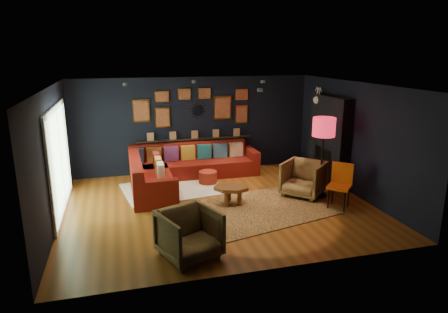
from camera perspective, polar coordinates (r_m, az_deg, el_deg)
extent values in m
plane|color=brown|center=(8.77, -0.75, -7.02)|extent=(6.50, 6.50, 0.00)
plane|color=black|center=(11.00, -4.32, 4.51)|extent=(6.50, 0.00, 6.50)
plane|color=black|center=(5.86, 5.87, -4.86)|extent=(6.50, 0.00, 6.50)
plane|color=black|center=(8.23, -23.29, -0.21)|extent=(0.00, 5.50, 5.50)
plane|color=black|center=(9.68, 18.23, 2.37)|extent=(0.00, 5.50, 5.50)
plane|color=beige|center=(8.17, -0.82, 10.16)|extent=(6.50, 6.50, 0.00)
cube|color=maroon|center=(10.74, -4.75, -1.73)|extent=(3.20, 0.95, 0.42)
cube|color=maroon|center=(10.97, -5.13, 0.88)|extent=(3.20, 0.24, 0.46)
cube|color=maroon|center=(11.12, 3.88, -0.55)|extent=(0.22, 0.95, 0.64)
cube|color=maroon|center=(9.57, -10.21, -4.03)|extent=(0.95, 2.20, 0.42)
cube|color=maroon|center=(9.42, -12.48, -1.76)|extent=(0.24, 2.20, 0.46)
cube|color=maroon|center=(8.59, -9.65, -5.43)|extent=(0.95, 0.22, 0.64)
cube|color=#292945|center=(10.63, -12.39, 0.08)|extent=(0.38, 0.14, 0.38)
cube|color=brown|center=(10.66, -9.97, 0.24)|extent=(0.38, 0.14, 0.38)
cube|color=#5C285E|center=(10.71, -7.58, 0.40)|extent=(0.38, 0.14, 0.38)
cube|color=#A77B23|center=(10.77, -5.21, 0.56)|extent=(0.38, 0.14, 0.38)
cube|color=#185160|center=(10.85, -2.86, 0.71)|extent=(0.38, 0.14, 0.38)
cube|color=#2B4D66|center=(10.95, -0.56, 0.86)|extent=(0.38, 0.14, 0.38)
cube|color=tan|center=(11.07, 1.69, 1.01)|extent=(0.38, 0.14, 0.38)
cube|color=maroon|center=(10.13, -9.66, -0.51)|extent=(0.14, 0.38, 0.38)
cube|color=#B07C2C|center=(9.65, -9.36, -1.27)|extent=(0.14, 0.38, 0.38)
cube|color=beige|center=(9.17, -9.04, -2.11)|extent=(0.14, 0.38, 0.38)
cube|color=black|center=(11.01, -4.21, 2.50)|extent=(3.20, 0.12, 0.04)
cube|color=gold|center=(10.74, -11.74, 6.42)|extent=(0.45, 0.03, 0.60)
cube|color=#B35935|center=(10.72, -11.73, 6.41)|extent=(0.38, 0.01, 0.51)
cube|color=gold|center=(10.81, -8.76, 5.54)|extent=(0.40, 0.03, 0.55)
cube|color=#B35935|center=(10.79, -8.75, 5.52)|extent=(0.34, 0.01, 0.47)
cube|color=gold|center=(10.74, -8.88, 8.44)|extent=(0.38, 0.03, 0.30)
cube|color=#B35935|center=(10.72, -8.87, 8.43)|extent=(0.32, 0.01, 0.25)
cube|color=gold|center=(11.08, -0.24, 6.98)|extent=(0.50, 0.03, 0.65)
cube|color=#B35935|center=(11.06, -0.21, 6.97)|extent=(0.42, 0.01, 0.55)
cube|color=gold|center=(11.26, 2.49, 6.06)|extent=(0.35, 0.03, 0.50)
cube|color=#B35935|center=(11.24, 2.51, 6.05)|extent=(0.30, 0.01, 0.42)
cube|color=gold|center=(11.19, 2.52, 8.85)|extent=(0.35, 0.03, 0.30)
cube|color=#B35935|center=(11.17, 2.55, 8.84)|extent=(0.30, 0.01, 0.25)
cube|color=gold|center=(10.81, -5.69, 8.85)|extent=(0.35, 0.03, 0.30)
cube|color=#B35935|center=(10.79, -5.68, 8.84)|extent=(0.30, 0.01, 0.25)
cube|color=gold|center=(10.91, -2.81, 8.96)|extent=(0.35, 0.03, 0.30)
cube|color=#B35935|center=(10.90, -2.79, 8.95)|extent=(0.30, 0.01, 0.25)
cylinder|color=silver|center=(10.93, -3.81, 6.57)|extent=(0.28, 0.03, 0.28)
cone|color=gold|center=(10.97, -2.68, 6.62)|extent=(0.03, 0.16, 0.03)
cone|color=gold|center=(10.96, -2.77, 7.06)|extent=(0.04, 0.16, 0.04)
cone|color=gold|center=(10.94, -3.02, 7.42)|extent=(0.04, 0.16, 0.04)
cone|color=gold|center=(10.92, -3.39, 7.65)|extent=(0.04, 0.16, 0.04)
cone|color=gold|center=(10.90, -3.83, 7.72)|extent=(0.03, 0.16, 0.03)
cone|color=gold|center=(10.89, -4.27, 7.61)|extent=(0.04, 0.16, 0.04)
cone|color=gold|center=(10.88, -4.63, 7.35)|extent=(0.04, 0.16, 0.04)
cone|color=gold|center=(10.88, -4.88, 6.96)|extent=(0.04, 0.16, 0.04)
cone|color=gold|center=(10.89, -4.95, 6.52)|extent=(0.03, 0.16, 0.03)
cone|color=gold|center=(10.91, -4.86, 6.09)|extent=(0.04, 0.16, 0.04)
cone|color=gold|center=(10.92, -4.60, 5.73)|extent=(0.04, 0.16, 0.04)
cone|color=gold|center=(10.95, -4.23, 5.50)|extent=(0.04, 0.16, 0.04)
cone|color=gold|center=(10.96, -3.79, 5.44)|extent=(0.03, 0.16, 0.03)
cone|color=gold|center=(10.98, -3.36, 5.54)|extent=(0.04, 0.16, 0.04)
cone|color=gold|center=(10.98, -3.00, 5.81)|extent=(0.04, 0.16, 0.04)
cone|color=gold|center=(10.98, -2.76, 6.19)|extent=(0.04, 0.16, 0.04)
cube|color=black|center=(10.39, 14.77, 2.32)|extent=(0.30, 1.60, 2.20)
cube|color=black|center=(10.52, 14.26, -1.16)|extent=(0.20, 0.80, 0.90)
cone|color=white|center=(10.71, 14.21, 7.88)|extent=(0.35, 0.28, 0.28)
sphere|color=white|center=(10.61, 13.16, 7.88)|extent=(0.20, 0.20, 0.20)
cylinder|color=white|center=(10.54, 13.47, 8.75)|extent=(0.02, 0.10, 0.28)
cylinder|color=white|center=(10.65, 13.16, 8.82)|extent=(0.02, 0.10, 0.28)
cube|color=white|center=(8.85, -22.46, -0.48)|extent=(0.04, 2.80, 2.20)
cube|color=#BBE8B2|center=(8.85, -22.30, -0.47)|extent=(0.01, 2.60, 2.00)
cube|color=white|center=(8.85, -22.26, -0.46)|extent=(0.02, 0.06, 2.00)
cylinder|color=black|center=(9.12, -13.94, 9.98)|extent=(0.10, 0.10, 0.06)
cylinder|color=black|center=(9.69, -4.35, 10.62)|extent=(0.10, 0.10, 0.06)
cylinder|color=black|center=(9.73, 5.56, 10.62)|extent=(0.10, 0.10, 0.06)
cylinder|color=black|center=(7.58, 5.15, 9.44)|extent=(0.10, 0.10, 0.06)
cube|color=silver|center=(9.82, -7.18, -4.60)|extent=(2.57, 2.04, 0.03)
cube|color=#BF8549|center=(8.60, 5.20, -7.49)|extent=(3.24, 2.64, 0.02)
cylinder|color=brown|center=(8.60, 0.36, -6.13)|extent=(0.10, 0.10, 0.31)
cylinder|color=brown|center=(8.68, 2.22, -5.94)|extent=(0.10, 0.10, 0.31)
cylinder|color=brown|center=(8.95, 0.69, -5.29)|extent=(0.10, 0.10, 0.31)
cylinder|color=maroon|center=(10.11, -2.32, -2.94)|extent=(0.46, 0.46, 0.30)
imported|color=#B18644|center=(6.56, -4.99, -10.70)|extent=(1.09, 1.06, 0.89)
imported|color=#B18644|center=(9.40, 11.29, -2.89)|extent=(1.19, 1.19, 0.90)
cylinder|color=gold|center=(7.49, -3.28, -9.11)|extent=(0.36, 0.36, 0.45)
cylinder|color=black|center=(8.80, 14.70, -5.80)|extent=(0.03, 0.03, 0.48)
cylinder|color=black|center=(8.73, 16.86, -6.13)|extent=(0.03, 0.03, 0.48)
cylinder|color=black|center=(9.11, 15.26, -5.12)|extent=(0.03, 0.03, 0.48)
cylinder|color=black|center=(9.04, 17.34, -5.43)|extent=(0.03, 0.03, 0.48)
cube|color=#E05313|center=(8.84, 16.15, -4.17)|extent=(0.64, 0.64, 0.06)
cube|color=#E05313|center=(8.95, 16.57, -2.25)|extent=(0.36, 0.35, 0.45)
cylinder|color=black|center=(9.56, 13.48, -5.44)|extent=(0.31, 0.31, 0.04)
cylinder|color=black|center=(9.33, 13.77, -1.03)|extent=(0.04, 0.04, 1.49)
cylinder|color=#AD1224|center=(9.14, 14.09, 4.12)|extent=(0.51, 0.51, 0.42)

